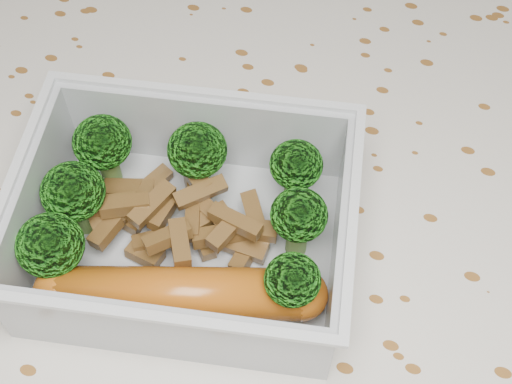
% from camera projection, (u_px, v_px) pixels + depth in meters
% --- Properties ---
extents(dining_table, '(1.40, 0.90, 0.75)m').
position_uv_depth(dining_table, '(255.00, 276.00, 0.53)').
color(dining_table, brown).
rests_on(dining_table, ground).
extents(tablecloth, '(1.46, 0.96, 0.19)m').
position_uv_depth(tablecloth, '(255.00, 242.00, 0.49)').
color(tablecloth, silver).
rests_on(tablecloth, dining_table).
extents(lunch_container, '(0.21, 0.18, 0.07)m').
position_uv_depth(lunch_container, '(187.00, 232.00, 0.42)').
color(lunch_container, silver).
rests_on(lunch_container, tablecloth).
extents(broccoli_florets, '(0.17, 0.13, 0.05)m').
position_uv_depth(broccoli_florets, '(169.00, 197.00, 0.41)').
color(broccoli_florets, '#608C3F').
rests_on(broccoli_florets, lunch_container).
extents(meat_pile, '(0.12, 0.08, 0.03)m').
position_uv_depth(meat_pile, '(183.00, 218.00, 0.43)').
color(meat_pile, brown).
rests_on(meat_pile, lunch_container).
extents(sausage, '(0.16, 0.07, 0.03)m').
position_uv_depth(sausage, '(181.00, 293.00, 0.40)').
color(sausage, '#AB5311').
rests_on(sausage, lunch_container).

